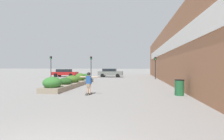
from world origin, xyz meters
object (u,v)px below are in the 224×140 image
at_px(skateboarder, 89,80).
at_px(car_center_right, 190,73).
at_px(car_leftmost, 65,73).
at_px(car_center_left, 110,73).
at_px(skateboard, 89,94).
at_px(traffic_light_right, 155,64).
at_px(traffic_light_left, 91,64).
at_px(traffic_light_far_left, 51,63).
at_px(trash_bin, 179,87).

xyz_separation_m(skateboarder, car_center_right, (12.66, 20.83, -0.15)).
bearing_deg(car_leftmost, car_center_left, 92.97).
xyz_separation_m(skateboard, traffic_light_right, (6.04, 15.20, 2.22)).
height_order(skateboard, car_leftmost, car_leftmost).
xyz_separation_m(car_leftmost, car_center_right, (22.47, 1.57, 0.04)).
bearing_deg(skateboard, traffic_light_left, 116.80).
height_order(skateboard, car_center_left, car_center_left).
bearing_deg(traffic_light_right, skateboarder, -111.66).
height_order(car_leftmost, car_center_left, car_center_left).
bearing_deg(skateboard, skateboarder, 102.83).
xyz_separation_m(skateboard, car_center_right, (12.66, 20.83, 0.73)).
bearing_deg(traffic_light_far_left, trash_bin, -42.59).
bearing_deg(car_leftmost, skateboard, 26.98).
distance_m(skateboard, traffic_light_far_left, 19.31).
bearing_deg(traffic_light_right, traffic_light_left, -179.93).
xyz_separation_m(skateboard, car_center_left, (-1.38, 19.70, 0.73)).
height_order(car_center_right, traffic_light_right, traffic_light_right).
height_order(car_center_left, traffic_light_left, traffic_light_left).
distance_m(skateboarder, traffic_light_left, 15.71).
xyz_separation_m(car_leftmost, traffic_light_right, (15.84, -4.07, 1.53)).
relative_size(traffic_light_left, traffic_light_right, 1.04).
height_order(traffic_light_left, traffic_light_far_left, traffic_light_far_left).
bearing_deg(trash_bin, traffic_light_far_left, 137.41).
distance_m(skateboard, traffic_light_right, 16.50).
xyz_separation_m(skateboard, traffic_light_left, (-3.78, 15.19, 2.29)).
xyz_separation_m(skateboarder, car_center_left, (-1.38, 19.70, -0.15)).
xyz_separation_m(car_leftmost, traffic_light_left, (6.03, -4.08, 1.61)).
xyz_separation_m(traffic_light_right, traffic_light_far_left, (-16.80, 0.66, 0.16)).
bearing_deg(traffic_light_right, car_leftmost, 165.60).
relative_size(trash_bin, traffic_light_left, 0.30).
bearing_deg(traffic_light_left, car_center_right, 18.95).
distance_m(skateboard, car_center_left, 19.76).
height_order(skateboard, traffic_light_left, traffic_light_left).
height_order(trash_bin, car_center_right, car_center_right).
relative_size(skateboard, traffic_light_right, 0.23).
relative_size(skateboard, traffic_light_left, 0.22).
height_order(car_leftmost, car_center_right, car_center_right).
xyz_separation_m(car_center_right, traffic_light_left, (-16.44, -5.65, 1.56)).
height_order(car_center_right, traffic_light_left, traffic_light_left).
bearing_deg(traffic_light_left, skateboard, -76.03).
relative_size(skateboard, car_center_left, 0.17).
xyz_separation_m(skateboarder, traffic_light_far_left, (-10.76, 15.86, 1.49)).
bearing_deg(skateboard, traffic_light_right, 81.17).
relative_size(car_center_right, traffic_light_left, 1.12).
height_order(skateboard, traffic_light_far_left, traffic_light_far_left).
bearing_deg(car_center_left, trash_bin, 20.89).
bearing_deg(skateboard, car_leftmost, 129.81).
distance_m(car_leftmost, traffic_light_left, 7.45).
bearing_deg(traffic_light_far_left, traffic_light_left, -5.50).
relative_size(skateboarder, car_center_right, 0.37).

